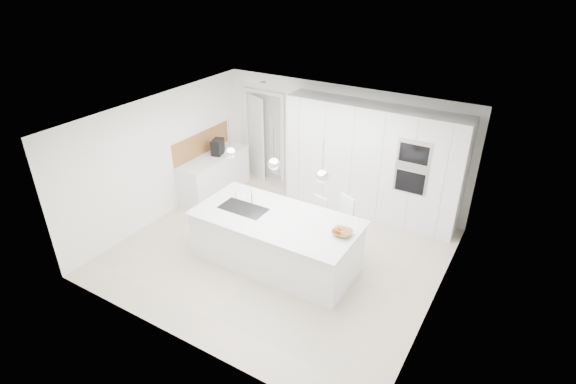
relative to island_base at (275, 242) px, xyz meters
The scene contains 26 objects.
floor 0.53m from the island_base, 108.43° to the left, with size 5.50×5.50×0.00m, color beige.
wall_back 2.92m from the island_base, 92.05° to the left, with size 5.50×5.50×0.00m, color white.
wall_left 2.98m from the island_base, behind, with size 5.00×5.00×0.00m, color white.
ceiling 2.09m from the island_base, 108.43° to the left, with size 5.50×5.50×0.00m, color white.
tall_cabinets 2.69m from the island_base, 74.36° to the left, with size 3.60×0.60×2.30m, color white.
oven_stack 2.86m from the island_base, 53.85° to the left, with size 0.62×0.04×1.05m, color #A5A5A8, non-canonical shape.
doorway_frame 3.50m from the island_base, 126.50° to the left, with size 1.11×0.08×2.13m, color white, non-canonical shape.
hallway_door 3.61m from the island_base, 130.22° to the left, with size 0.82×0.04×2.00m, color white.
radiator 3.28m from the island_base, 122.08° to the left, with size 0.32×0.04×1.40m, color white, non-canonical shape.
left_base_cabinets 2.96m from the island_base, 149.53° to the left, with size 0.60×1.80×0.86m, color white.
left_worktop 2.99m from the island_base, 149.53° to the left, with size 0.62×1.82×0.04m, color white.
oak_backsplash 3.29m from the island_base, 152.14° to the left, with size 0.02×1.80×0.50m, color #AC6C34.
island_base is the anchor object (origin of this frame).
island_worktop 0.45m from the island_base, 90.00° to the left, with size 2.84×1.40×0.04m, color white.
island_sink 0.76m from the island_base, behind, with size 0.84×0.44×0.18m, color #3F3F42, non-canonical shape.
island_tap 0.89m from the island_base, 161.57° to the left, with size 0.02×0.02×0.30m, color white.
pendant_left 1.70m from the island_base, behind, with size 0.20×0.20×0.20m, color white.
pendant_mid 1.47m from the island_base, 146.31° to the right, with size 0.20×0.20×0.20m, color white.
pendant_right 1.70m from the island_base, ahead, with size 0.20×0.20×0.20m, color white.
fruit_bowl 1.28m from the island_base, ahead, with size 0.31×0.31×0.08m, color #AC6C34.
espresso_machine 3.09m from the island_base, 146.80° to the left, with size 0.21×0.32×0.34m, color black.
bar_stool_left 0.90m from the island_base, 65.38° to the left, with size 0.32×0.45×0.97m, color white, non-canonical shape.
bar_stool_right 1.21m from the island_base, 42.22° to the left, with size 0.37×0.51×1.12m, color white, non-canonical shape.
apple_a 1.25m from the island_base, ahead, with size 0.07×0.07×0.07m, color #B33311.
apple_b 1.24m from the island_base, ahead, with size 0.08×0.08×0.08m, color #B33311.
banana_bunch 1.31m from the island_base, ahead, with size 0.22×0.22×0.03m, color gold.
Camera 1 is at (3.59, -5.68, 4.82)m, focal length 28.00 mm.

